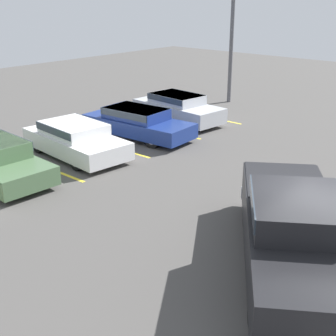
# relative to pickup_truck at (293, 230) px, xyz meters

# --- Properties ---
(ground_plane) EXTENTS (60.00, 60.00, 0.00)m
(ground_plane) POSITION_rel_pickup_truck_xyz_m (0.65, -0.55, -0.90)
(ground_plane) COLOR #4C4947
(stall_stripe_c) EXTENTS (0.12, 4.65, 0.01)m
(stall_stripe_c) POSITION_rel_pickup_truck_xyz_m (0.17, 9.35, -0.90)
(stall_stripe_c) COLOR yellow
(stall_stripe_c) RESTS_ON ground_plane
(stall_stripe_d) EXTENTS (0.12, 4.65, 0.01)m
(stall_stripe_d) POSITION_rel_pickup_truck_xyz_m (3.13, 9.35, -0.90)
(stall_stripe_d) COLOR yellow
(stall_stripe_d) RESTS_ON ground_plane
(stall_stripe_e) EXTENTS (0.12, 4.65, 0.01)m
(stall_stripe_e) POSITION_rel_pickup_truck_xyz_m (6.08, 9.35, -0.90)
(stall_stripe_e) COLOR yellow
(stall_stripe_e) RESTS_ON ground_plane
(stall_stripe_f) EXTENTS (0.12, 4.65, 0.01)m
(stall_stripe_f) POSITION_rel_pickup_truck_xyz_m (9.04, 9.35, -0.90)
(stall_stripe_f) COLOR yellow
(stall_stripe_f) RESTS_ON ground_plane
(pickup_truck) EXTENTS (6.20, 5.05, 1.79)m
(pickup_truck) POSITION_rel_pickup_truck_xyz_m (0.00, 0.00, 0.00)
(pickup_truck) COLOR black
(pickup_truck) RESTS_ON ground_plane
(parked_sedan_c) EXTENTS (2.21, 4.44, 1.19)m
(parked_sedan_c) POSITION_rel_pickup_truck_xyz_m (1.60, 9.20, -0.27)
(parked_sedan_c) COLOR silver
(parked_sedan_c) RESTS_ON ground_plane
(parked_sedan_d) EXTENTS (2.04, 4.74, 1.17)m
(parked_sedan_d) POSITION_rel_pickup_truck_xyz_m (4.67, 9.15, -0.27)
(parked_sedan_d) COLOR navy
(parked_sedan_d) RESTS_ON ground_plane
(parked_sedan_e) EXTENTS (2.11, 4.43, 1.24)m
(parked_sedan_e) POSITION_rel_pickup_truck_xyz_m (7.52, 9.43, -0.24)
(parked_sedan_e) COLOR #B7BABF
(parked_sedan_e) RESTS_ON ground_plane
(light_post) EXTENTS (0.70, 0.36, 5.77)m
(light_post) POSITION_rel_pickup_truck_xyz_m (12.40, 9.99, 2.58)
(light_post) COLOR #515156
(light_post) RESTS_ON ground_plane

